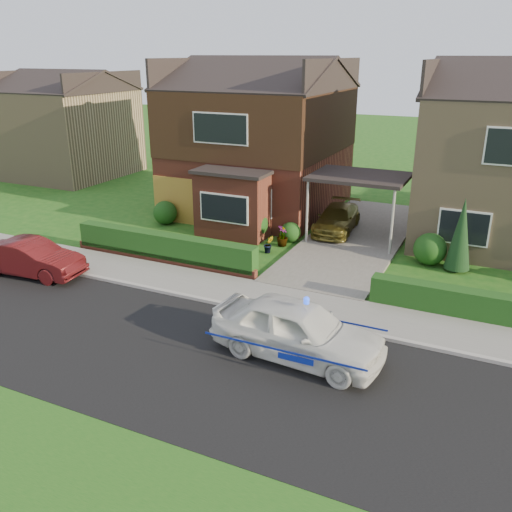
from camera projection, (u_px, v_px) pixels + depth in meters
The scene contains 23 objects.
ground at pixel (237, 370), 13.42m from camera, with size 120.00×120.00×0.00m, color #195115.
road at pixel (237, 370), 13.42m from camera, with size 60.00×6.00×0.02m, color black.
kerb at pixel (284, 317), 15.98m from camera, with size 60.00×0.16×0.12m, color #9E9993.
sidewalk at pixel (296, 303), 16.88m from camera, with size 60.00×2.00×0.10m, color slate.
driveway at pixel (356, 239), 22.72m from camera, with size 3.80×12.00×0.12m, color #666059.
house_left at pixel (260, 131), 26.16m from camera, with size 7.50×9.53×7.25m.
carport_link at pixel (359, 178), 21.77m from camera, with size 3.80×3.00×2.77m.
garage_door at pixel (175, 200), 24.77m from camera, with size 2.20×0.10×2.10m, color olive.
dwarf_wall at pixel (163, 259), 20.15m from camera, with size 7.70×0.25×0.36m, color brown.
hedge_left at pixel (165, 262), 20.34m from camera, with size 7.50×0.55×0.90m, color #1B3A12.
hedge_right at pixel (499, 325), 15.65m from camera, with size 7.50×0.55×0.80m, color #1B3A12.
shrub_left_far at pixel (165, 213), 24.66m from camera, with size 1.08×1.08×1.08m, color #1B3A12.
shrub_left_mid at pixel (252, 224), 22.66m from camera, with size 1.32×1.32×1.32m, color #1B3A12.
shrub_left_near at pixel (290, 232), 22.36m from camera, with size 0.84×0.84×0.84m, color #1B3A12.
shrub_right_near at pixel (430, 249), 19.90m from camera, with size 1.20×1.20×1.20m, color #1B3A12.
conifer_a at pixel (461, 236), 19.09m from camera, with size 0.90×0.90×2.60m, color black.
neighbour_left at pixel (68, 134), 34.01m from camera, with size 6.50×7.00×5.20m, color #9A815E.
police_car at pixel (298, 330), 13.72m from camera, with size 4.15×4.64×1.70m.
driveway_car at pixel (337, 219), 23.32m from camera, with size 1.53×3.76×1.09m, color brown.
street_car at pixel (31, 258), 18.92m from camera, with size 3.82×1.33×1.26m, color #4C1012.
potted_plant_a at pixel (122, 238), 21.60m from camera, with size 0.45×0.31×0.86m, color gray.
potted_plant_b at pixel (269, 245), 21.13m from camera, with size 0.38×0.31×0.70m, color gray.
potted_plant_c at pixel (282, 236), 21.86m from camera, with size 0.47×0.47×0.83m, color gray.
Camera 1 is at (5.34, -10.27, 7.36)m, focal length 38.00 mm.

